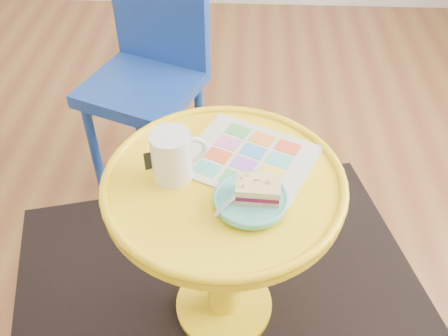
{
  "coord_description": "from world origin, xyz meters",
  "views": [
    {
      "loc": [
        0.59,
        -1.08,
        1.4
      ],
      "look_at": [
        0.55,
        -0.22,
        0.6
      ],
      "focal_mm": 40.0,
      "sensor_mm": 36.0,
      "label": 1
    }
  ],
  "objects_px": {
    "side_table": "(224,223)",
    "mug": "(172,155)",
    "chair": "(150,65)",
    "newspaper": "(248,159)",
    "plate": "(251,200)"
  },
  "relations": [
    {
      "from": "side_table",
      "to": "mug",
      "type": "height_order",
      "value": "mug"
    },
    {
      "from": "chair",
      "to": "mug",
      "type": "relative_size",
      "value": 6.13
    },
    {
      "from": "chair",
      "to": "mug",
      "type": "xyz_separation_m",
      "value": [
        0.17,
        -0.64,
        0.16
      ]
    },
    {
      "from": "mug",
      "to": "newspaper",
      "type": "bearing_deg",
      "value": -0.2
    },
    {
      "from": "side_table",
      "to": "plate",
      "type": "bearing_deg",
      "value": -50.65
    },
    {
      "from": "side_table",
      "to": "plate",
      "type": "height_order",
      "value": "plate"
    },
    {
      "from": "newspaper",
      "to": "plate",
      "type": "height_order",
      "value": "plate"
    },
    {
      "from": "side_table",
      "to": "mug",
      "type": "xyz_separation_m",
      "value": [
        -0.12,
        0.01,
        0.22
      ]
    },
    {
      "from": "chair",
      "to": "plate",
      "type": "xyz_separation_m",
      "value": [
        0.36,
        -0.73,
        0.11
      ]
    },
    {
      "from": "newspaper",
      "to": "mug",
      "type": "relative_size",
      "value": 2.3
    },
    {
      "from": "newspaper",
      "to": "mug",
      "type": "xyz_separation_m",
      "value": [
        -0.18,
        -0.07,
        0.06
      ]
    },
    {
      "from": "side_table",
      "to": "newspaper",
      "type": "xyz_separation_m",
      "value": [
        0.06,
        0.08,
        0.16
      ]
    },
    {
      "from": "newspaper",
      "to": "side_table",
      "type": "bearing_deg",
      "value": -101.33
    },
    {
      "from": "chair",
      "to": "newspaper",
      "type": "bearing_deg",
      "value": -36.91
    },
    {
      "from": "side_table",
      "to": "chair",
      "type": "bearing_deg",
      "value": 114.09
    }
  ]
}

